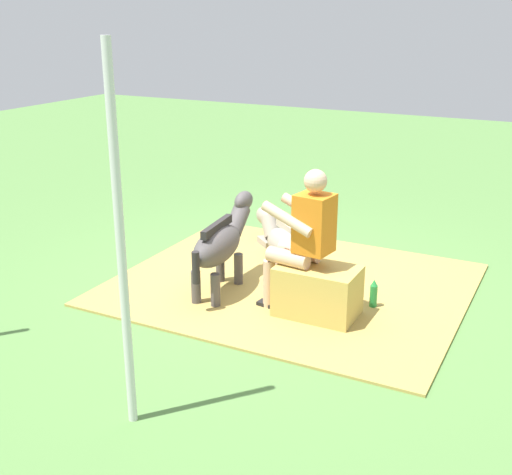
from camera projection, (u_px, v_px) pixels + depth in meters
name	position (u px, v px, depth m)	size (l,w,h in m)	color
ground_plane	(268.00, 284.00, 6.63)	(24.00, 24.00, 0.00)	#568442
hay_patch	(292.00, 284.00, 6.61)	(3.38, 2.86, 0.02)	tan
hay_bale	(317.00, 292.00, 5.85)	(0.72, 0.46, 0.48)	tan
person_seated	(303.00, 235.00, 5.77)	(0.69, 0.47, 1.36)	#D8AD8C
pony_standing	(221.00, 242.00, 6.30)	(0.41, 1.35, 0.87)	#4C4747
pony_lying	(286.00, 243.00, 7.25)	(1.19, 1.08, 0.42)	gray
soda_bottle	(374.00, 295.00, 6.04)	(0.07, 0.07, 0.29)	#268C3F
tent_pole_left	(121.00, 247.00, 4.03)	(0.06, 0.06, 2.50)	silver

